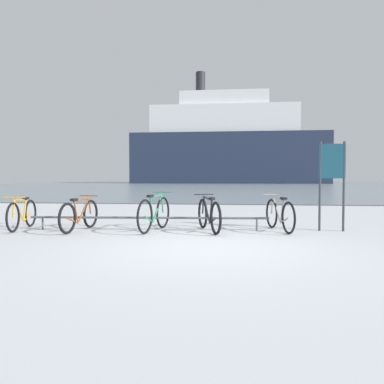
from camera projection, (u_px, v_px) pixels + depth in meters
name	position (u px, v px, depth m)	size (l,w,h in m)	color
ground	(231.00, 185.00, 59.82)	(80.00, 132.00, 0.08)	silver
bike_rack	(148.00, 218.00, 8.27)	(5.30, 0.39, 0.31)	#4C5156
bicycle_0	(22.00, 214.00, 8.43)	(0.46, 1.58, 0.76)	black
bicycle_1	(80.00, 215.00, 8.21)	(0.46, 1.64, 0.76)	black
bicycle_2	(155.00, 213.00, 8.19)	(0.51, 1.66, 0.85)	black
bicycle_3	(209.00, 215.00, 8.13)	(0.68, 1.62, 0.80)	black
bicycle_4	(280.00, 215.00, 8.19)	(0.56, 1.60, 0.79)	black
info_sign	(332.00, 171.00, 8.14)	(0.55, 0.09, 1.95)	#33383D
ferry_ship	(227.00, 146.00, 74.90)	(37.96, 10.54, 22.23)	#232D47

